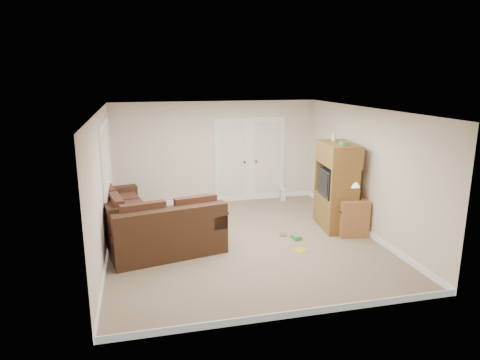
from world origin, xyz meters
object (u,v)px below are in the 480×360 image
object	(u,v)px
sectional_sofa	(142,224)
side_cabinet	(351,213)
coffee_table	(200,216)
tv_armoire	(337,185)

from	to	relation	value
sectional_sofa	side_cabinet	world-z (taller)	side_cabinet
sectional_sofa	coffee_table	xyz separation A→B (m)	(1.18, 0.54, -0.12)
tv_armoire	side_cabinet	xyz separation A→B (m)	(0.13, -0.45, -0.47)
coffee_table	side_cabinet	distance (m)	3.09
tv_armoire	side_cabinet	size ratio (longest dim) A/B	1.61
side_cabinet	sectional_sofa	bearing A→B (deg)	179.81
sectional_sofa	tv_armoire	world-z (taller)	tv_armoire
sectional_sofa	tv_armoire	distance (m)	3.98
tv_armoire	side_cabinet	bearing A→B (deg)	-67.57
coffee_table	side_cabinet	bearing A→B (deg)	-4.20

